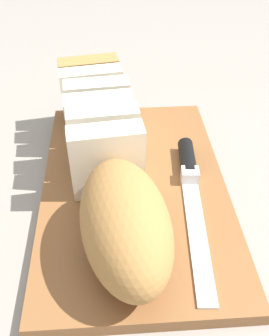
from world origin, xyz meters
The scene contains 8 objects.
ground_plane centered at (0.00, 0.00, 0.00)m, with size 3.00×3.00×0.00m, color gray.
cutting_board centered at (0.00, 0.00, 0.01)m, with size 0.39×0.24×0.02m, color brown.
bread_loaf centered at (-0.01, 0.03, 0.07)m, with size 0.41×0.13×0.10m.
bread_knife centered at (0.00, -0.07, 0.03)m, with size 0.26×0.05×0.02m.
crumb_near_knife centered at (-0.04, 0.02, 0.02)m, with size 0.00×0.00×0.00m, color tan.
crumb_near_loaf centered at (0.06, 0.01, 0.02)m, with size 0.00×0.00×0.00m, color tan.
crumb_stray_left centered at (-0.02, 0.06, 0.02)m, with size 0.01×0.01×0.01m, color tan.
crumb_stray_right centered at (-0.08, 0.02, 0.02)m, with size 0.01×0.01×0.01m, color tan.
Camera 1 is at (-0.38, 0.04, 0.37)m, focal length 41.44 mm.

